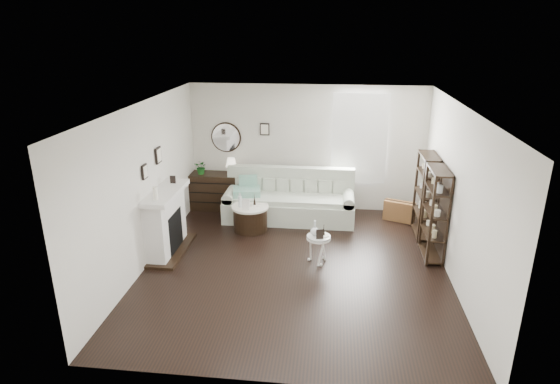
# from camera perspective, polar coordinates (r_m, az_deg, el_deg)

# --- Properties ---
(room) EXTENTS (5.50, 5.50, 5.50)m
(room) POSITION_cam_1_polar(r_m,az_deg,el_deg) (9.96, 7.52, 6.49)
(room) COLOR black
(room) RESTS_ON ground
(fireplace) EXTENTS (0.50, 1.40, 1.84)m
(fireplace) POSITION_cam_1_polar(r_m,az_deg,el_deg) (8.50, -13.68, -3.76)
(fireplace) COLOR silver
(fireplace) RESTS_ON ground
(shelf_unit_far) EXTENTS (0.30, 0.80, 1.60)m
(shelf_unit_far) POSITION_cam_1_polar(r_m,az_deg,el_deg) (9.25, 17.31, -0.43)
(shelf_unit_far) COLOR black
(shelf_unit_far) RESTS_ON ground
(shelf_unit_near) EXTENTS (0.30, 0.80, 1.60)m
(shelf_unit_near) POSITION_cam_1_polar(r_m,az_deg,el_deg) (8.42, 18.35, -2.52)
(shelf_unit_near) COLOR black
(shelf_unit_near) RESTS_ON ground
(sofa) EXTENTS (2.67, 0.93, 1.04)m
(sofa) POSITION_cam_1_polar(r_m,az_deg,el_deg) (9.77, 1.14, -1.30)
(sofa) COLOR #B7C1AC
(sofa) RESTS_ON ground
(quilt) EXTENTS (0.63, 0.55, 0.14)m
(quilt) POSITION_cam_1_polar(r_m,az_deg,el_deg) (9.67, -4.10, 0.07)
(quilt) COLOR #2A9A75
(quilt) RESTS_ON sofa
(suitcase) EXTENTS (0.66, 0.42, 0.42)m
(suitcase) POSITION_cam_1_polar(r_m,az_deg,el_deg) (9.99, 14.34, -2.27)
(suitcase) COLOR olive
(suitcase) RESTS_ON ground
(dresser) EXTENTS (1.19, 0.51, 0.80)m
(dresser) POSITION_cam_1_polar(r_m,az_deg,el_deg) (10.38, -7.73, 0.12)
(dresser) COLOR black
(dresser) RESTS_ON ground
(table_lamp) EXTENTS (0.28, 0.28, 0.36)m
(table_lamp) POSITION_cam_1_polar(r_m,az_deg,el_deg) (10.12, -5.96, 3.13)
(table_lamp) COLOR beige
(table_lamp) RESTS_ON dresser
(potted_plant) EXTENTS (0.32, 0.28, 0.31)m
(potted_plant) POSITION_cam_1_polar(r_m,az_deg,el_deg) (10.24, -9.56, 3.01)
(potted_plant) COLOR #18541A
(potted_plant) RESTS_ON dresser
(drum_table) EXTENTS (0.73, 0.73, 0.50)m
(drum_table) POSITION_cam_1_polar(r_m,az_deg,el_deg) (9.26, -3.63, -3.13)
(drum_table) COLOR black
(drum_table) RESTS_ON ground
(pedestal_table) EXTENTS (0.41, 0.41, 0.49)m
(pedestal_table) POSITION_cam_1_polar(r_m,az_deg,el_deg) (7.95, 4.74, -5.63)
(pedestal_table) COLOR silver
(pedestal_table) RESTS_ON ground
(eiffel_drum) EXTENTS (0.15, 0.15, 0.21)m
(eiffel_drum) POSITION_cam_1_polar(r_m,az_deg,el_deg) (9.16, -3.13, -0.99)
(eiffel_drum) COLOR black
(eiffel_drum) RESTS_ON drum_table
(bottle_drum) EXTENTS (0.06, 0.06, 0.28)m
(bottle_drum) POSITION_cam_1_polar(r_m,az_deg,el_deg) (9.08, -4.90, -1.02)
(bottle_drum) COLOR silver
(bottle_drum) RESTS_ON drum_table
(card_frame_drum) EXTENTS (0.17, 0.10, 0.21)m
(card_frame_drum) POSITION_cam_1_polar(r_m,az_deg,el_deg) (8.97, -4.20, -1.49)
(card_frame_drum) COLOR white
(card_frame_drum) RESTS_ON drum_table
(eiffel_ped) EXTENTS (0.13, 0.13, 0.18)m
(eiffel_ped) POSITION_cam_1_polar(r_m,az_deg,el_deg) (7.92, 5.35, -4.71)
(eiffel_ped) COLOR black
(eiffel_ped) RESTS_ON pedestal_table
(flask_ped) EXTENTS (0.14, 0.14, 0.27)m
(flask_ped) POSITION_cam_1_polar(r_m,az_deg,el_deg) (7.89, 4.26, -4.40)
(flask_ped) COLOR silver
(flask_ped) RESTS_ON pedestal_table
(card_frame_ped) EXTENTS (0.13, 0.07, 0.16)m
(card_frame_ped) POSITION_cam_1_polar(r_m,az_deg,el_deg) (7.80, 4.87, -5.15)
(card_frame_ped) COLOR black
(card_frame_ped) RESTS_ON pedestal_table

